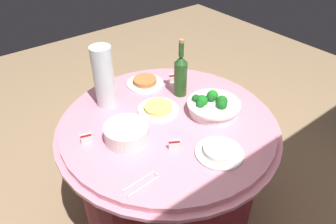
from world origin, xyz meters
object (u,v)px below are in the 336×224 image
Objects in this scene: decorative_fruit_vase at (104,78)px; food_plate_peanuts at (145,82)px; wine_bottle at (181,75)px; label_placard_rear at (174,144)px; broccoli_bowl at (213,106)px; serving_tongs at (143,183)px; label_placard_front at (86,138)px; food_plate_rice at (219,152)px; food_plate_noodles at (158,108)px; plate_stack at (126,133)px; label_placard_mid at (174,77)px.

decorative_fruit_vase reaches higher than food_plate_peanuts.
wine_bottle is 0.47m from label_placard_rear.
broccoli_bowl is 0.60m from serving_tongs.
label_placard_front is (0.52, 0.27, 0.02)m from food_plate_peanuts.
decorative_fruit_vase is 0.35m from label_placard_front.
food_plate_rice is 0.21m from label_placard_rear.
broccoli_bowl is 1.27× the size of food_plate_noodles.
food_plate_rice is 0.62m from label_placard_front.
plate_stack is 1.26× the size of serving_tongs.
food_plate_noodles is (-0.35, -0.37, 0.01)m from serving_tongs.
label_placard_mid is (-0.43, 0.04, -0.13)m from decorative_fruit_vase.
label_placard_rear reaches higher than food_plate_rice.
wine_bottle reaches higher than food_plate_rice.
plate_stack is at bearing 77.19° from decorative_fruit_vase.
label_placard_mid reaches higher than food_plate_noodles.
wine_bottle is at bearing -84.70° from broccoli_bowl.
decorative_fruit_vase is at bearing -5.83° from label_placard_mid.
plate_stack is 0.44m from food_plate_rice.
decorative_fruit_vase reaches higher than plate_stack.
label_placard_front is (0.64, -0.19, -0.01)m from broccoli_bowl.
broccoli_bowl is at bearing -164.02° from label_placard_rear.
broccoli_bowl reaches higher than food_plate_peanuts.
plate_stack is 0.58m from label_placard_mid.
food_plate_noodles is 0.44m from food_plate_rice.
serving_tongs is (0.17, 0.59, -0.16)m from decorative_fruit_vase.
plate_stack reaches higher than serving_tongs.
label_placard_mid is (-0.05, -0.13, -0.10)m from wine_bottle.
wine_bottle is 6.11× the size of label_placard_front.
label_placard_mid is at bearing -128.37° from label_placard_rear.
food_plate_noodles is at bearing 35.96° from label_placard_mid.
food_plate_rice is (-0.20, 0.66, -0.15)m from decorative_fruit_vase.
label_placard_front is at bearing -44.84° from food_plate_rice.
food_plate_peanuts is 4.00× the size of label_placard_rear.
plate_stack is at bearing 150.09° from label_placard_front.
label_placard_front is (0.42, 0.00, 0.02)m from food_plate_noodles.
food_plate_peanuts is 0.58m from label_placard_front.
food_plate_rice is at bearing 83.76° from food_plate_peanuts.
broccoli_bowl is 0.26m from wine_bottle.
wine_bottle is at bearing 115.11° from food_plate_peanuts.
food_plate_peanuts is at bearing -152.72° from label_placard_front.
wine_bottle is at bearing -175.05° from label_placard_front.
wine_bottle is 6.11× the size of label_placard_rear.
broccoli_bowl reaches higher than serving_tongs.
label_placard_front is (0.07, -0.37, 0.03)m from serving_tongs.
broccoli_bowl is 5.09× the size of label_placard_front.
serving_tongs is 0.38m from food_plate_rice.
plate_stack reaches higher than label_placard_front.
food_plate_peanuts is (0.10, -0.21, -0.11)m from wine_bottle.
plate_stack is at bearing 28.59° from label_placard_mid.
plate_stack is 0.29m from serving_tongs.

